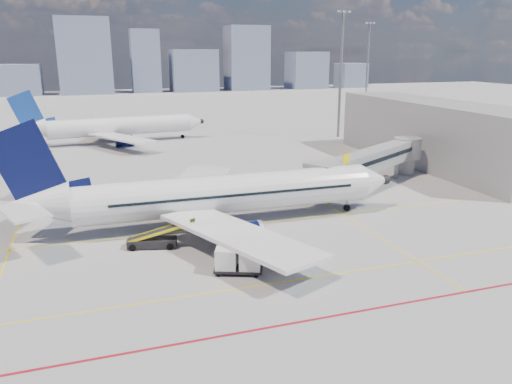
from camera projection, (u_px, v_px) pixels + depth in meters
ground at (244, 256)px, 44.45m from camera, size 420.00×420.00×0.00m
apron_markings at (251, 275)px, 40.71m from camera, size 90.00×35.12×0.01m
jet_bridge at (375, 160)px, 66.05m from camera, size 23.55×15.78×6.30m
terminal_block at (436, 134)px, 79.02m from camera, size 10.00×42.00×10.00m
floodlight_mast_ne at (341, 71)px, 102.54m from camera, size 3.20×0.61×25.45m
floodlight_mast_far at (367, 66)px, 142.73m from camera, size 3.20×0.61×25.45m
distant_skyline at (102, 66)px, 213.27m from camera, size 248.26×15.85×31.29m
main_aircraft at (212, 196)px, 51.49m from camera, size 41.60×36.25×12.12m
second_aircraft at (113, 127)px, 98.18m from camera, size 36.91×32.11×10.88m
baggage_tug at (286, 257)px, 42.18m from camera, size 2.78×2.12×1.73m
cargo_dolly at (238, 260)px, 40.70m from camera, size 4.30×3.10×2.16m
belt_loader at (154, 240)px, 46.24m from camera, size 6.49×2.88×2.61m
ramp_worker at (313, 256)px, 42.44m from camera, size 0.43×0.59×1.50m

